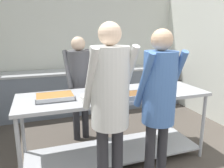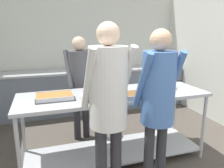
{
  "view_description": "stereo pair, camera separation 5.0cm",
  "coord_description": "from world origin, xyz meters",
  "px_view_note": "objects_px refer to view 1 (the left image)",
  "views": [
    {
      "loc": [
        -0.99,
        -0.8,
        1.7
      ],
      "look_at": [
        -0.08,
        1.82,
        1.03
      ],
      "focal_mm": 35.0,
      "sensor_mm": 36.0,
      "label": 1
    },
    {
      "loc": [
        -0.94,
        -0.81,
        1.7
      ],
      "look_at": [
        -0.08,
        1.82,
        1.03
      ],
      "focal_mm": 35.0,
      "sensor_mm": 36.0,
      "label": 2
    }
  ],
  "objects_px": {
    "broccoli_bowl": "(111,95)",
    "serving_tray_vegetables": "(141,94)",
    "serving_tray_roast": "(55,97)",
    "plate_stack": "(90,98)",
    "sauce_pan": "(164,84)",
    "water_bottle": "(100,64)",
    "guest_serving_right": "(110,97)",
    "cook_behind_counter": "(79,78)",
    "guest_serving_left": "(159,95)"
  },
  "relations": [
    {
      "from": "broccoli_bowl",
      "to": "serving_tray_vegetables",
      "type": "distance_m",
      "value": 0.38
    },
    {
      "from": "serving_tray_roast",
      "to": "plate_stack",
      "type": "bearing_deg",
      "value": -30.86
    },
    {
      "from": "sauce_pan",
      "to": "water_bottle",
      "type": "bearing_deg",
      "value": 100.93
    },
    {
      "from": "guest_serving_right",
      "to": "water_bottle",
      "type": "bearing_deg",
      "value": 75.87
    },
    {
      "from": "guest_serving_right",
      "to": "water_bottle",
      "type": "relative_size",
      "value": 6.76
    },
    {
      "from": "plate_stack",
      "to": "sauce_pan",
      "type": "height_order",
      "value": "sauce_pan"
    },
    {
      "from": "serving_tray_roast",
      "to": "water_bottle",
      "type": "relative_size",
      "value": 1.65
    },
    {
      "from": "guest_serving_right",
      "to": "broccoli_bowl",
      "type": "bearing_deg",
      "value": 70.41
    },
    {
      "from": "plate_stack",
      "to": "cook_behind_counter",
      "type": "distance_m",
      "value": 0.94
    },
    {
      "from": "plate_stack",
      "to": "guest_serving_right",
      "type": "bearing_deg",
      "value": -79.44
    },
    {
      "from": "broccoli_bowl",
      "to": "serving_tray_vegetables",
      "type": "bearing_deg",
      "value": -6.21
    },
    {
      "from": "guest_serving_right",
      "to": "water_bottle",
      "type": "height_order",
      "value": "guest_serving_right"
    },
    {
      "from": "serving_tray_roast",
      "to": "broccoli_bowl",
      "type": "xyz_separation_m",
      "value": [
        0.62,
        -0.2,
        0.02
      ]
    },
    {
      "from": "serving_tray_roast",
      "to": "broccoli_bowl",
      "type": "bearing_deg",
      "value": -17.63
    },
    {
      "from": "broccoli_bowl",
      "to": "cook_behind_counter",
      "type": "xyz_separation_m",
      "value": [
        -0.19,
        0.92,
        0.04
      ]
    },
    {
      "from": "serving_tray_vegetables",
      "to": "sauce_pan",
      "type": "height_order",
      "value": "sauce_pan"
    },
    {
      "from": "cook_behind_counter",
      "to": "serving_tray_vegetables",
      "type": "bearing_deg",
      "value": -59.55
    },
    {
      "from": "guest_serving_right",
      "to": "guest_serving_left",
      "type": "bearing_deg",
      "value": -2.31
    },
    {
      "from": "broccoli_bowl",
      "to": "water_bottle",
      "type": "distance_m",
      "value": 2.19
    },
    {
      "from": "guest_serving_right",
      "to": "serving_tray_roast",
      "type": "bearing_deg",
      "value": 123.58
    },
    {
      "from": "cook_behind_counter",
      "to": "water_bottle",
      "type": "xyz_separation_m",
      "value": [
        0.68,
        1.22,
        0.01
      ]
    },
    {
      "from": "guest_serving_left",
      "to": "guest_serving_right",
      "type": "bearing_deg",
      "value": 177.69
    },
    {
      "from": "broccoli_bowl",
      "to": "serving_tray_vegetables",
      "type": "relative_size",
      "value": 0.49
    },
    {
      "from": "serving_tray_vegetables",
      "to": "broccoli_bowl",
      "type": "bearing_deg",
      "value": 173.79
    },
    {
      "from": "plate_stack",
      "to": "guest_serving_right",
      "type": "distance_m",
      "value": 0.49
    },
    {
      "from": "guest_serving_left",
      "to": "guest_serving_right",
      "type": "relative_size",
      "value": 0.97
    },
    {
      "from": "broccoli_bowl",
      "to": "guest_serving_left",
      "type": "height_order",
      "value": "guest_serving_left"
    },
    {
      "from": "guest_serving_right",
      "to": "water_bottle",
      "type": "distance_m",
      "value": 2.7
    },
    {
      "from": "sauce_pan",
      "to": "serving_tray_roast",
      "type": "bearing_deg",
      "value": -178.84
    },
    {
      "from": "guest_serving_right",
      "to": "sauce_pan",
      "type": "bearing_deg",
      "value": 34.58
    },
    {
      "from": "plate_stack",
      "to": "guest_serving_left",
      "type": "height_order",
      "value": "guest_serving_left"
    },
    {
      "from": "broccoli_bowl",
      "to": "guest_serving_right",
      "type": "xyz_separation_m",
      "value": [
        -0.17,
        -0.48,
        0.14
      ]
    },
    {
      "from": "guest_serving_left",
      "to": "sauce_pan",
      "type": "bearing_deg",
      "value": 54.67
    },
    {
      "from": "serving_tray_vegetables",
      "to": "water_bottle",
      "type": "xyz_separation_m",
      "value": [
        0.11,
        2.18,
        0.07
      ]
    },
    {
      "from": "sauce_pan",
      "to": "guest_serving_right",
      "type": "xyz_separation_m",
      "value": [
        -1.03,
        -0.71,
        0.13
      ]
    },
    {
      "from": "broccoli_bowl",
      "to": "sauce_pan",
      "type": "height_order",
      "value": "broccoli_bowl"
    },
    {
      "from": "broccoli_bowl",
      "to": "guest_serving_left",
      "type": "xyz_separation_m",
      "value": [
        0.34,
        -0.5,
        0.11
      ]
    },
    {
      "from": "guest_serving_left",
      "to": "water_bottle",
      "type": "height_order",
      "value": "guest_serving_left"
    },
    {
      "from": "serving_tray_vegetables",
      "to": "guest_serving_left",
      "type": "bearing_deg",
      "value": -94.18
    },
    {
      "from": "serving_tray_roast",
      "to": "serving_tray_vegetables",
      "type": "xyz_separation_m",
      "value": [
        1.0,
        -0.24,
        -0.0
      ]
    },
    {
      "from": "plate_stack",
      "to": "broccoli_bowl",
      "type": "relative_size",
      "value": 1.01
    },
    {
      "from": "serving_tray_roast",
      "to": "water_bottle",
      "type": "xyz_separation_m",
      "value": [
        1.11,
        1.94,
        0.07
      ]
    },
    {
      "from": "sauce_pan",
      "to": "guest_serving_right",
      "type": "height_order",
      "value": "guest_serving_right"
    },
    {
      "from": "broccoli_bowl",
      "to": "water_bottle",
      "type": "height_order",
      "value": "water_bottle"
    },
    {
      "from": "guest_serving_right",
      "to": "plate_stack",
      "type": "bearing_deg",
      "value": 100.56
    },
    {
      "from": "broccoli_bowl",
      "to": "sauce_pan",
      "type": "distance_m",
      "value": 0.89
    },
    {
      "from": "guest_serving_right",
      "to": "serving_tray_vegetables",
      "type": "bearing_deg",
      "value": 38.95
    },
    {
      "from": "serving_tray_roast",
      "to": "guest_serving_left",
      "type": "height_order",
      "value": "guest_serving_left"
    },
    {
      "from": "broccoli_bowl",
      "to": "water_bottle",
      "type": "relative_size",
      "value": 0.84
    },
    {
      "from": "water_bottle",
      "to": "serving_tray_roast",
      "type": "bearing_deg",
      "value": -119.77
    }
  ]
}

